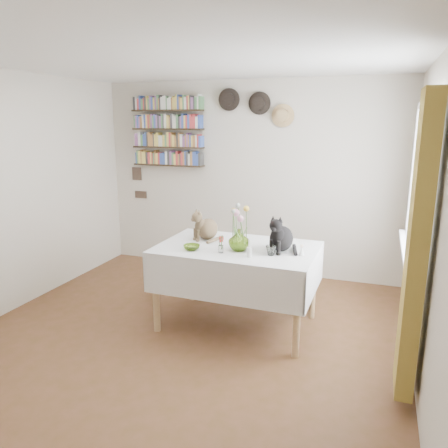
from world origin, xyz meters
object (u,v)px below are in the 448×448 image
at_px(flower_vase, 239,240).
at_px(bookshelf_unit, 168,132).
at_px(black_cat, 282,232).
at_px(dining_table, 237,266).
at_px(tabby_cat, 208,223).

relative_size(flower_vase, bookshelf_unit, 0.21).
height_order(black_cat, bookshelf_unit, bookshelf_unit).
bearing_deg(dining_table, bookshelf_unit, 134.10).
bearing_deg(flower_vase, bookshelf_unit, 133.10).
height_order(dining_table, flower_vase, flower_vase).
relative_size(dining_table, flower_vase, 7.44).
bearing_deg(black_cat, tabby_cat, -178.91).
distance_m(flower_vase, bookshelf_unit, 2.44).
height_order(dining_table, tabby_cat, tabby_cat).
relative_size(tabby_cat, bookshelf_unit, 0.33).
xyz_separation_m(dining_table, bookshelf_unit, (-1.49, 1.53, 1.23)).
xyz_separation_m(flower_vase, bookshelf_unit, (-1.54, 1.64, 0.93)).
xyz_separation_m(tabby_cat, flower_vase, (0.43, -0.28, -0.06)).
bearing_deg(tabby_cat, black_cat, 30.39).
height_order(tabby_cat, black_cat, black_cat).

